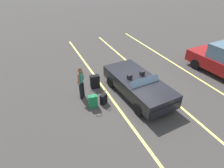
{
  "coord_description": "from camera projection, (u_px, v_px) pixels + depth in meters",
  "views": [
    {
      "loc": [
        6.65,
        -4.37,
        5.71
      ],
      "look_at": [
        -0.37,
        -1.23,
        0.75
      ],
      "focal_mm": 30.36,
      "sensor_mm": 36.0,
      "label": 1
    }
  ],
  "objects": [
    {
      "name": "ground_plane",
      "position": [
        137.0,
        95.0,
        9.7
      ],
      "size": [
        80.0,
        80.0,
        0.0
      ],
      "primitive_type": "plane",
      "color": "#383533"
    },
    {
      "name": "lot_line_near",
      "position": [
        113.0,
        101.0,
        9.24
      ],
      "size": [
        18.0,
        0.12,
        0.01
      ],
      "primitive_type": "cube",
      "color": "#EAE066",
      "rests_on": "ground_plane"
    },
    {
      "name": "lot_line_mid",
      "position": [
        159.0,
        88.0,
        10.17
      ],
      "size": [
        18.0,
        0.12,
        0.01
      ],
      "primitive_type": "cube",
      "color": "#EAE066",
      "rests_on": "ground_plane"
    },
    {
      "name": "lot_line_far",
      "position": [
        197.0,
        78.0,
        11.09
      ],
      "size": [
        18.0,
        0.12,
        0.01
      ],
      "primitive_type": "cube",
      "color": "#EAE066",
      "rests_on": "ground_plane"
    },
    {
      "name": "convertible_car",
      "position": [
        140.0,
        87.0,
        9.22
      ],
      "size": [
        4.26,
        2.07,
        1.24
      ],
      "rotation": [
        0.0,
        0.0,
        0.07
      ],
      "color": "black",
      "rests_on": "ground_plane"
    },
    {
      "name": "suitcase_large_black",
      "position": [
        95.0,
        82.0,
        10.05
      ],
      "size": [
        0.34,
        0.5,
        0.74
      ],
      "rotation": [
        0.0,
        0.0,
        3.06
      ],
      "color": "black",
      "rests_on": "ground_plane"
    },
    {
      "name": "suitcase_medium_bright",
      "position": [
        93.0,
        101.0,
        8.73
      ],
      "size": [
        0.3,
        0.43,
        0.96
      ],
      "rotation": [
        0.0,
        0.0,
        3.02
      ],
      "color": "#19723F",
      "rests_on": "ground_plane"
    },
    {
      "name": "suitcase_small_carryon",
      "position": [
        104.0,
        99.0,
        8.97
      ],
      "size": [
        0.34,
        0.39,
        0.76
      ],
      "rotation": [
        0.0,
        0.0,
        3.67
      ],
      "color": "black",
      "rests_on": "ground_plane"
    },
    {
      "name": "traveler_person",
      "position": [
        81.0,
        81.0,
        9.0
      ],
      "size": [
        0.51,
        0.47,
        1.65
      ],
      "rotation": [
        0.0,
        0.0,
        0.84
      ],
      "color": "black",
      "rests_on": "ground_plane"
    }
  ]
}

